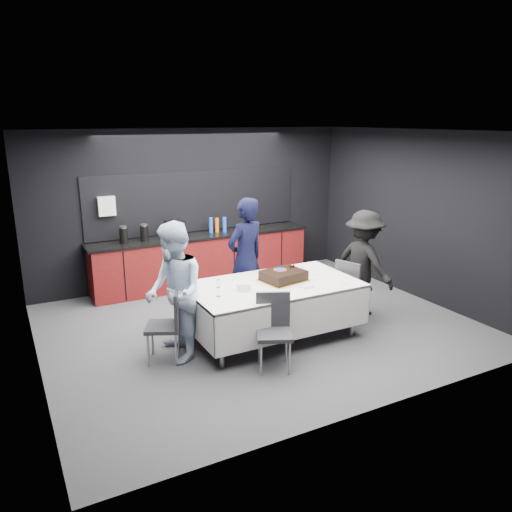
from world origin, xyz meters
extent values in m
plane|color=#45464B|center=(0.00, 0.00, 0.00)|extent=(6.00, 6.00, 0.00)
cube|color=white|center=(0.00, 0.00, 2.80)|extent=(6.00, 5.00, 0.04)
cube|color=black|center=(0.00, 2.50, 1.40)|extent=(6.00, 0.04, 2.80)
cube|color=black|center=(0.00, -2.50, 1.40)|extent=(6.00, 0.04, 2.80)
cube|color=black|center=(-3.00, 0.00, 1.40)|extent=(0.04, 5.00, 2.80)
cube|color=black|center=(3.00, 0.00, 1.40)|extent=(0.04, 5.00, 2.80)
cube|color=#590E0F|center=(0.00, 2.20, 0.45)|extent=(4.00, 0.60, 0.90)
cube|color=black|center=(0.00, 2.20, 0.92)|extent=(4.10, 0.64, 0.04)
cube|color=black|center=(0.00, 2.48, 1.50)|extent=(4.00, 0.03, 1.10)
cube|color=white|center=(-1.60, 2.43, 1.55)|extent=(0.28, 0.12, 0.32)
cylinder|color=black|center=(-1.40, 2.20, 1.07)|extent=(0.14, 0.14, 0.26)
cylinder|color=black|center=(-1.05, 2.20, 1.07)|extent=(0.14, 0.14, 0.26)
cube|color=black|center=(-0.50, 2.20, 1.09)|extent=(0.32, 0.24, 0.30)
cylinder|color=blue|center=(0.20, 2.25, 1.08)|extent=(0.07, 0.07, 0.28)
cylinder|color=orange|center=(0.32, 2.25, 1.07)|extent=(0.07, 0.07, 0.26)
cylinder|color=blue|center=(0.44, 2.18, 1.08)|extent=(0.07, 0.07, 0.28)
cylinder|color=white|center=(0.75, 2.20, 0.98)|extent=(0.08, 0.08, 0.09)
cylinder|color=white|center=(0.88, 2.20, 0.98)|extent=(0.08, 0.08, 0.09)
cylinder|color=white|center=(1.00, 2.20, 0.98)|extent=(0.08, 0.08, 0.09)
cylinder|color=#99999E|center=(-1.40, 2.20, 1.21)|extent=(0.12, 0.12, 0.03)
cylinder|color=#99999E|center=(-1.05, 2.20, 1.21)|extent=(0.12, 0.12, 0.03)
cylinder|color=#99999E|center=(-1.00, -0.90, 0.38)|extent=(0.06, 0.06, 0.75)
cylinder|color=#99999E|center=(-1.00, 0.10, 0.38)|extent=(0.06, 0.06, 0.75)
cylinder|color=#99999E|center=(1.00, -0.90, 0.38)|extent=(0.06, 0.06, 0.75)
cylinder|color=#99999E|center=(1.00, 0.10, 0.38)|extent=(0.06, 0.06, 0.75)
cube|color=silver|center=(0.00, -0.40, 0.76)|extent=(2.32, 1.32, 0.04)
cube|color=silver|center=(0.00, -1.05, 0.49)|extent=(2.32, 0.02, 0.55)
cube|color=silver|center=(0.00, 0.25, 0.49)|extent=(2.32, 0.02, 0.55)
cube|color=silver|center=(-1.15, -0.40, 0.49)|extent=(0.02, 1.32, 0.55)
cube|color=silver|center=(1.15, -0.40, 0.49)|extent=(0.02, 1.32, 0.55)
cube|color=#ECB345|center=(0.19, -0.36, 0.79)|extent=(0.67, 0.58, 0.01)
cube|color=black|center=(0.19, -0.36, 0.85)|extent=(0.62, 0.53, 0.12)
cube|color=black|center=(0.19, -0.36, 0.92)|extent=(0.62, 0.53, 0.01)
cylinder|color=orange|center=(0.17, -0.30, 0.93)|extent=(0.18, 0.18, 0.00)
cylinder|color=#1939BC|center=(0.17, -0.30, 0.93)|extent=(0.15, 0.15, 0.01)
sphere|color=black|center=(0.37, -0.24, 0.94)|extent=(0.04, 0.04, 0.04)
sphere|color=black|center=(0.39, -0.28, 0.94)|extent=(0.04, 0.04, 0.04)
sphere|color=black|center=(0.35, -0.28, 0.94)|extent=(0.04, 0.04, 0.04)
cylinder|color=white|center=(-0.47, -0.45, 0.83)|extent=(0.19, 0.19, 0.10)
cylinder|color=white|center=(-0.34, -0.77, 0.78)|extent=(0.20, 0.20, 0.01)
cylinder|color=white|center=(0.76, -0.26, 0.78)|extent=(0.22, 0.22, 0.01)
cylinder|color=white|center=(0.87, -0.78, 0.78)|extent=(0.21, 0.21, 0.01)
cylinder|color=white|center=(0.11, 0.09, 0.78)|extent=(0.19, 0.19, 0.01)
cube|color=white|center=(0.33, -0.75, 0.79)|extent=(0.17, 0.11, 0.03)
cylinder|color=white|center=(-0.87, -0.52, 0.78)|extent=(0.06, 0.06, 0.00)
cylinder|color=white|center=(-0.87, -0.52, 0.84)|extent=(0.01, 0.01, 0.12)
cylinder|color=white|center=(-0.87, -0.52, 0.95)|extent=(0.05, 0.05, 0.10)
cube|color=#2C2C31|center=(-1.57, -0.38, 0.45)|extent=(0.56, 0.56, 0.05)
cube|color=#2C2C31|center=(-1.40, -0.46, 0.70)|extent=(0.21, 0.40, 0.45)
cylinder|color=#99999E|center=(-1.65, -0.15, 0.22)|extent=(0.03, 0.03, 0.44)
cylinder|color=#99999E|center=(-1.79, -0.46, 0.22)|extent=(0.03, 0.03, 0.44)
cylinder|color=#99999E|center=(-1.34, -0.30, 0.22)|extent=(0.03, 0.03, 0.44)
cylinder|color=#99999E|center=(-1.48, -0.60, 0.22)|extent=(0.03, 0.03, 0.44)
cube|color=#2C2C31|center=(1.44, -0.36, 0.45)|extent=(0.54, 0.54, 0.05)
cube|color=#2C2C31|center=(1.26, -0.42, 0.70)|extent=(0.18, 0.41, 0.45)
cylinder|color=#99999E|center=(1.66, -0.46, 0.22)|extent=(0.03, 0.03, 0.44)
cylinder|color=#99999E|center=(1.54, -0.14, 0.22)|extent=(0.03, 0.03, 0.44)
cylinder|color=#99999E|center=(1.34, -0.57, 0.22)|extent=(0.03, 0.03, 0.44)
cylinder|color=#99999E|center=(1.22, -0.25, 0.22)|extent=(0.03, 0.03, 0.44)
cube|color=#2C2C31|center=(-0.45, -1.22, 0.45)|extent=(0.56, 0.56, 0.05)
cube|color=#2C2C31|center=(-0.37, -1.05, 0.70)|extent=(0.40, 0.21, 0.45)
cylinder|color=#99999E|center=(-0.67, -1.31, 0.22)|extent=(0.03, 0.03, 0.44)
cylinder|color=#99999E|center=(-0.36, -1.45, 0.22)|extent=(0.03, 0.03, 0.44)
cylinder|color=#99999E|center=(-0.53, -1.00, 0.22)|extent=(0.03, 0.03, 0.44)
cylinder|color=#99999E|center=(-0.22, -1.14, 0.22)|extent=(0.03, 0.03, 0.44)
imported|color=black|center=(0.00, 0.43, 0.93)|extent=(0.77, 0.62, 1.85)
imported|color=silver|center=(-1.41, -0.39, 0.88)|extent=(0.74, 0.91, 1.77)
imported|color=black|center=(1.66, -0.30, 0.82)|extent=(0.78, 1.15, 1.64)
camera|label=1|loc=(-3.22, -6.03, 2.97)|focal=35.00mm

